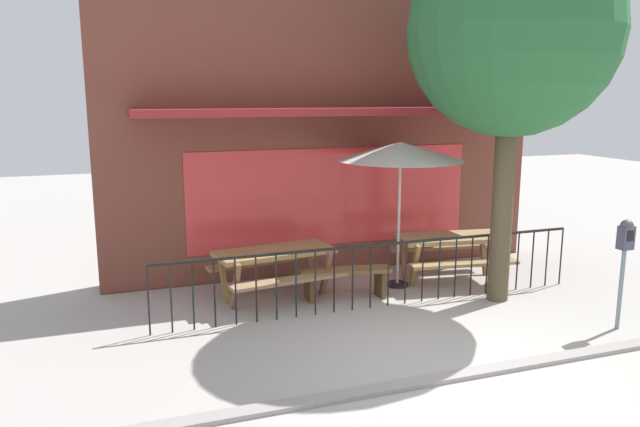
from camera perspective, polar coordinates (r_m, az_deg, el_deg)
ground at (r=7.50m, az=12.37°, el=-13.58°), size 40.00×40.00×0.00m
pub_storefront at (r=10.65m, az=0.82°, el=8.34°), size 7.84×1.46×5.19m
patio_fence_front at (r=8.96m, az=5.65°, el=-4.73°), size 6.61×0.04×0.97m
picnic_table_left at (r=9.33m, az=-4.28°, el=-4.39°), size 1.97×1.60×0.79m
picnic_table_right at (r=10.44m, az=12.22°, el=-2.93°), size 1.97×1.60×0.79m
patio_umbrella at (r=9.71m, az=7.59°, el=5.74°), size 1.99×1.99×2.37m
patio_bench at (r=9.36m, az=2.41°, el=-5.97°), size 1.43×0.54×0.48m
parking_meter_near at (r=8.91m, az=26.77°, el=-2.68°), size 0.18×0.17×1.50m
street_tree at (r=9.36m, az=17.67°, el=15.87°), size 3.00×3.00×5.49m
curb_edge at (r=7.23m, az=13.87°, el=-14.61°), size 10.98×0.20×0.11m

